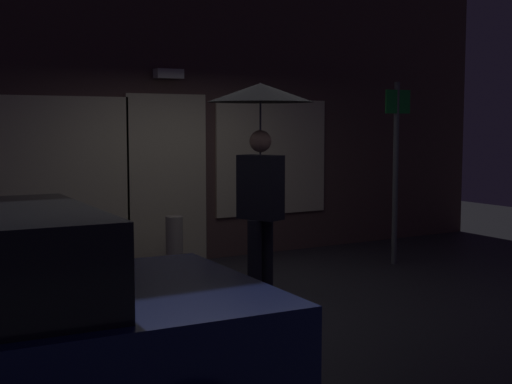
# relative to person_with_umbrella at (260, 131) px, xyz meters

# --- Properties ---
(ground_plane) EXTENTS (18.00, 18.00, 0.00)m
(ground_plane) POSITION_rel_person_with_umbrella_xyz_m (-0.11, -0.04, -1.74)
(ground_plane) COLOR #2D2D33
(building_facade) EXTENTS (10.78, 0.48, 4.39)m
(building_facade) POSITION_rel_person_with_umbrella_xyz_m (-0.10, 2.31, 0.43)
(building_facade) COLOR brown
(building_facade) RESTS_ON ground
(person_with_umbrella) EXTENTS (1.11, 1.11, 2.24)m
(person_with_umbrella) POSITION_rel_person_with_umbrella_xyz_m (0.00, 0.00, 0.00)
(person_with_umbrella) COLOR black
(person_with_umbrella) RESTS_ON ground
(street_sign_post) EXTENTS (0.40, 0.07, 2.35)m
(street_sign_post) POSITION_rel_person_with_umbrella_xyz_m (2.42, 0.61, -0.41)
(street_sign_post) COLOR #595B60
(street_sign_post) RESTS_ON ground
(sidewalk_bollard) EXTENTS (0.21, 0.21, 0.69)m
(sidewalk_bollard) POSITION_rel_person_with_umbrella_xyz_m (-0.25, 1.63, -1.40)
(sidewalk_bollard) COLOR #B2A899
(sidewalk_bollard) RESTS_ON ground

